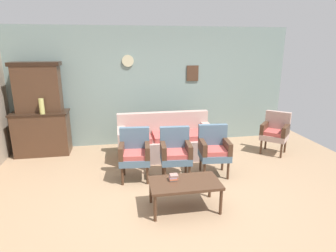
# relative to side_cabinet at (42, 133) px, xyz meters

# --- Properties ---
(ground_plane) EXTENTS (7.68, 7.68, 0.00)m
(ground_plane) POSITION_rel_side_cabinet_xyz_m (2.50, -2.25, -0.47)
(ground_plane) COLOR #997A5B
(wall_back_with_decor) EXTENTS (6.40, 0.09, 2.70)m
(wall_back_with_decor) POSITION_rel_side_cabinet_xyz_m (2.50, 0.38, 0.89)
(wall_back_with_decor) COLOR gray
(wall_back_with_decor) RESTS_ON ground
(side_cabinet) EXTENTS (1.16, 0.55, 0.93)m
(side_cabinet) POSITION_rel_side_cabinet_xyz_m (0.00, 0.00, 0.00)
(side_cabinet) COLOR #472D1E
(side_cabinet) RESTS_ON ground
(cabinet_upper_hutch) EXTENTS (0.99, 0.38, 1.03)m
(cabinet_upper_hutch) POSITION_rel_side_cabinet_xyz_m (0.00, 0.08, 0.98)
(cabinet_upper_hutch) COLOR #472D1E
(cabinet_upper_hutch) RESTS_ON side_cabinet
(vase_on_cabinet) EXTENTS (0.10, 0.10, 0.32)m
(vase_on_cabinet) POSITION_rel_side_cabinet_xyz_m (0.10, -0.19, 0.62)
(vase_on_cabinet) COLOR #BFBD69
(vase_on_cabinet) RESTS_ON side_cabinet
(floral_couch) EXTENTS (1.97, 0.80, 0.90)m
(floral_couch) POSITION_rel_side_cabinet_xyz_m (2.58, -0.62, -0.14)
(floral_couch) COLOR tan
(floral_couch) RESTS_ON ground
(armchair_near_cabinet) EXTENTS (0.57, 0.54, 0.90)m
(armchair_near_cabinet) POSITION_rel_side_cabinet_xyz_m (1.88, -1.56, 0.03)
(armchair_near_cabinet) COLOR slate
(armchair_near_cabinet) RESTS_ON ground
(armchair_row_middle) EXTENTS (0.56, 0.53, 0.90)m
(armchair_row_middle) POSITION_rel_side_cabinet_xyz_m (2.58, -1.65, 0.03)
(armchair_row_middle) COLOR slate
(armchair_row_middle) RESTS_ON ground
(armchair_by_doorway) EXTENTS (0.57, 0.54, 0.90)m
(armchair_by_doorway) POSITION_rel_side_cabinet_xyz_m (3.30, -1.63, 0.03)
(armchair_by_doorway) COLOR slate
(armchair_by_doorway) RESTS_ON ground
(wingback_chair_by_fireplace) EXTENTS (0.71, 0.71, 0.90)m
(wingback_chair_by_fireplace) POSITION_rel_side_cabinet_xyz_m (4.96, -0.84, 0.03)
(wingback_chair_by_fireplace) COLOR tan
(wingback_chair_by_fireplace) RESTS_ON ground
(coffee_table) EXTENTS (1.00, 0.56, 0.42)m
(coffee_table) POSITION_rel_side_cabinet_xyz_m (2.51, -2.66, -0.09)
(coffee_table) COLOR #472D1E
(coffee_table) RESTS_ON ground
(book_stack_on_table) EXTENTS (0.13, 0.11, 0.09)m
(book_stack_on_table) POSITION_rel_side_cabinet_xyz_m (2.36, -2.59, -0.00)
(book_stack_on_table) COLOR gray
(book_stack_on_table) RESTS_ON coffee_table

